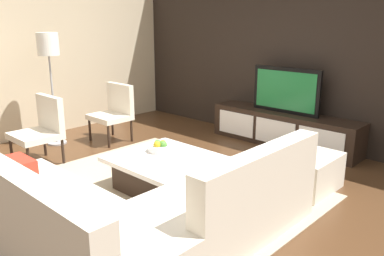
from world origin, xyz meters
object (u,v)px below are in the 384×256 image
at_px(media_console, 283,129).
at_px(television, 286,90).
at_px(accent_chair_far, 115,109).
at_px(coffee_table, 165,172).
at_px(floor_lamp, 49,52).
at_px(ottoman, 301,170).
at_px(fruit_bowl, 160,147).
at_px(sectional_couch, 131,214).
at_px(accent_chair_near, 42,126).

height_order(media_console, television, television).
distance_m(television, accent_chair_far, 2.59).
xyz_separation_m(coffee_table, floor_lamp, (-2.43, 0.01, 1.17)).
relative_size(ottoman, fruit_bowl, 2.50).
relative_size(fruit_bowl, accent_chair_far, 0.32).
bearing_deg(accent_chair_far, media_console, 30.62).
distance_m(floor_lamp, accent_chair_far, 1.25).
height_order(sectional_couch, accent_chair_near, accent_chair_near).
bearing_deg(television, fruit_bowl, -97.24).
height_order(ottoman, fruit_bowl, fruit_bowl).
xyz_separation_m(sectional_couch, fruit_bowl, (-0.79, 1.04, 0.15)).
relative_size(sectional_couch, accent_chair_near, 2.76).
relative_size(media_console, accent_chair_near, 2.62).
bearing_deg(sectional_couch, accent_chair_far, 146.47).
xyz_separation_m(television, fruit_bowl, (-0.28, -2.20, -0.40)).
distance_m(fruit_bowl, accent_chair_far, 1.88).
distance_m(television, sectional_couch, 3.33).
bearing_deg(accent_chair_near, coffee_table, 24.77).
bearing_deg(media_console, accent_chair_near, -124.18).
bearing_deg(floor_lamp, accent_chair_far, 56.31).
bearing_deg(accent_chair_near, accent_chair_far, 106.03).
bearing_deg(fruit_bowl, accent_chair_near, -159.85).
height_order(media_console, coffee_table, media_console).
distance_m(coffee_table, ottoman, 1.51).
bearing_deg(accent_chair_near, ottoman, 38.55).
distance_m(floor_lamp, fruit_bowl, 2.44).
height_order(media_console, fruit_bowl, fruit_bowl).
height_order(coffee_table, fruit_bowl, fruit_bowl).
bearing_deg(media_console, television, 90.00).
xyz_separation_m(television, accent_chair_near, (-1.90, -2.79, -0.34)).
relative_size(television, fruit_bowl, 3.79).
height_order(sectional_couch, accent_chair_far, accent_chair_far).
distance_m(sectional_couch, fruit_bowl, 1.32).
bearing_deg(sectional_couch, coffee_table, 122.84).
distance_m(television, ottoman, 1.66).
bearing_deg(media_console, accent_chair_far, -142.74).
relative_size(ottoman, accent_chair_far, 0.80).
relative_size(accent_chair_near, fruit_bowl, 3.11).
height_order(sectional_couch, coffee_table, sectional_couch).
height_order(media_console, accent_chair_far, accent_chair_far).
relative_size(television, floor_lamp, 0.65).
xyz_separation_m(media_console, floor_lamp, (-2.53, -2.29, 1.12)).
height_order(media_console, accent_chair_near, accent_chair_near).
height_order(floor_lamp, fruit_bowl, floor_lamp).
bearing_deg(media_console, floor_lamp, -137.89).
height_order(television, floor_lamp, floor_lamp).
xyz_separation_m(television, floor_lamp, (-2.53, -2.29, 0.54)).
relative_size(coffee_table, accent_chair_near, 1.24).
xyz_separation_m(television, accent_chair_far, (-2.04, -1.55, -0.34)).
distance_m(ottoman, fruit_bowl, 1.60).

